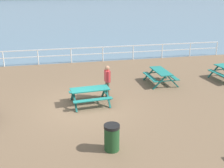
{
  "coord_description": "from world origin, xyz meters",
  "views": [
    {
      "loc": [
        -1.08,
        -11.73,
        5.41
      ],
      "look_at": [
        1.5,
        0.64,
        0.8
      ],
      "focal_mm": 44.45,
      "sensor_mm": 36.0,
      "label": 1
    }
  ],
  "objects_px": {
    "visitor": "(107,80)",
    "litter_bin": "(112,137)",
    "picnic_table_far_left": "(90,92)",
    "picnic_table_near_left": "(161,74)"
  },
  "relations": [
    {
      "from": "visitor",
      "to": "litter_bin",
      "type": "bearing_deg",
      "value": 74.13
    },
    {
      "from": "picnic_table_far_left",
      "to": "litter_bin",
      "type": "relative_size",
      "value": 2.02
    },
    {
      "from": "picnic_table_near_left",
      "to": "litter_bin",
      "type": "bearing_deg",
      "value": 144.11
    },
    {
      "from": "litter_bin",
      "to": "picnic_table_near_left",
      "type": "bearing_deg",
      "value": 55.76
    },
    {
      "from": "picnic_table_far_left",
      "to": "litter_bin",
      "type": "bearing_deg",
      "value": -91.85
    },
    {
      "from": "picnic_table_near_left",
      "to": "visitor",
      "type": "distance_m",
      "value": 3.65
    },
    {
      "from": "picnic_table_near_left",
      "to": "picnic_table_far_left",
      "type": "xyz_separation_m",
      "value": [
        -4.3,
        -1.99,
        0.0
      ]
    },
    {
      "from": "visitor",
      "to": "picnic_table_far_left",
      "type": "bearing_deg",
      "value": 24.95
    },
    {
      "from": "picnic_table_far_left",
      "to": "visitor",
      "type": "distance_m",
      "value": 1.17
    },
    {
      "from": "picnic_table_near_left",
      "to": "visitor",
      "type": "xyz_separation_m",
      "value": [
        -3.35,
        -1.4,
        0.36
      ]
    }
  ]
}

